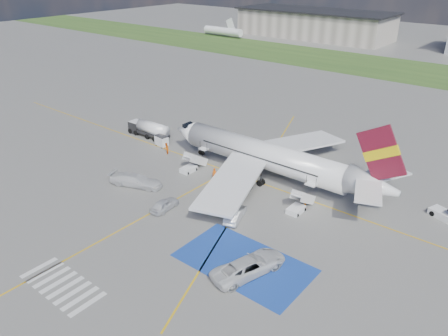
{
  "coord_description": "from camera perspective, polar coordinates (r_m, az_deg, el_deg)",
  "views": [
    {
      "loc": [
        31.63,
        -34.02,
        28.89
      ],
      "look_at": [
        -1.52,
        6.88,
        3.5
      ],
      "focal_mm": 35.0,
      "sensor_mm": 36.0,
      "label": 1
    }
  ],
  "objects": [
    {
      "name": "car_silver_b",
      "position": [
        53.39,
        1.47,
        -6.06
      ],
      "size": [
        3.04,
        4.87,
        1.51
      ],
      "primitive_type": "imported",
      "rotation": [
        0.0,
        0.0,
        3.48
      ],
      "color": "#A6A9AD",
      "rests_on": "ground"
    },
    {
      "name": "ground",
      "position": [
        54.71,
        -3.32,
        -6.18
      ],
      "size": [
        400.0,
        400.0,
        0.0
      ],
      "primitive_type": "plane",
      "color": "#60605E",
      "rests_on": "ground"
    },
    {
      "name": "crew_nose",
      "position": [
        71.57,
        -7.54,
        2.55
      ],
      "size": [
        1.14,
        1.19,
        1.94
      ],
      "primitive_type": "imported",
      "rotation": [
        0.0,
        0.0,
        -0.95
      ],
      "color": "orange",
      "rests_on": "ground"
    },
    {
      "name": "airstairs_fwd",
      "position": [
        65.7,
        -4.41,
        0.18
      ],
      "size": [
        1.9,
        5.2,
        3.6
      ],
      "color": "silver",
      "rests_on": "ground"
    },
    {
      "name": "car_silver_a",
      "position": [
        55.93,
        -7.79,
        -4.74
      ],
      "size": [
        2.18,
        4.47,
        1.47
      ],
      "primitive_type": "imported",
      "rotation": [
        0.0,
        0.0,
        3.25
      ],
      "color": "silver",
      "rests_on": "ground"
    },
    {
      "name": "van_white_b",
      "position": [
        62.14,
        -11.49,
        -1.34
      ],
      "size": [
        6.28,
        4.25,
        2.28
      ],
      "primitive_type": "imported",
      "rotation": [
        0.0,
        0.0,
        1.93
      ],
      "color": "silver",
      "rests_on": "ground"
    },
    {
      "name": "crosswalk",
      "position": [
        47.0,
        -20.4,
        -14.12
      ],
      "size": [
        9.0,
        4.0,
        0.01
      ],
      "color": "silver",
      "rests_on": "ground"
    },
    {
      "name": "gpu_cart",
      "position": [
        74.79,
        -8.15,
        3.46
      ],
      "size": [
        2.44,
        1.75,
        1.89
      ],
      "rotation": [
        0.0,
        0.0,
        -0.14
      ],
      "color": "silver",
      "rests_on": "ground"
    },
    {
      "name": "crew_aft",
      "position": [
        56.55,
        10.58,
        -4.45
      ],
      "size": [
        0.95,
        1.06,
        1.73
      ],
      "primitive_type": "imported",
      "rotation": [
        0.0,
        0.0,
        2.23
      ],
      "color": "orange",
      "rests_on": "ground"
    },
    {
      "name": "taxiway_line_main",
      "position": [
        62.87,
        4.02,
        -1.67
      ],
      "size": [
        120.0,
        0.2,
        0.01
      ],
      "primitive_type": "cube",
      "color": "gold",
      "rests_on": "ground"
    },
    {
      "name": "airliner",
      "position": [
        62.16,
        6.31,
        1.36
      ],
      "size": [
        36.81,
        32.95,
        11.92
      ],
      "color": "silver",
      "rests_on": "ground"
    },
    {
      "name": "airstairs_aft",
      "position": [
        56.01,
        9.61,
        -4.97
      ],
      "size": [
        1.9,
        5.2,
        3.6
      ],
      "color": "silver",
      "rests_on": "ground"
    },
    {
      "name": "staging_box",
      "position": [
        46.94,
        2.62,
        -12.26
      ],
      "size": [
        14.0,
        8.0,
        0.01
      ],
      "primitive_type": "cube",
      "color": "#183B94",
      "rests_on": "ground"
    },
    {
      "name": "grass_strip",
      "position": [
        135.95,
        25.13,
        11.1
      ],
      "size": [
        400.0,
        30.0,
        0.01
      ],
      "primitive_type": "cube",
      "color": "#2D4C1E",
      "rests_on": "ground"
    },
    {
      "name": "terminal_west",
      "position": [
        187.03,
        11.66,
        17.92
      ],
      "size": [
        60.0,
        22.0,
        10.0
      ],
      "primitive_type": "cube",
      "color": "gray",
      "rests_on": "ground"
    },
    {
      "name": "van_white_a",
      "position": [
        44.99,
        3.32,
        -12.33
      ],
      "size": [
        4.53,
        6.85,
        2.36
      ],
      "primitive_type": "imported",
      "rotation": [
        0.0,
        0.0,
        2.86
      ],
      "color": "silver",
      "rests_on": "ground"
    },
    {
      "name": "taxiway_line_cross",
      "position": [
        52.47,
        -14.89,
        -8.65
      ],
      "size": [
        0.2,
        60.0,
        0.01
      ],
      "primitive_type": "cube",
      "color": "gold",
      "rests_on": "ground"
    },
    {
      "name": "fuel_tanker",
      "position": [
        79.09,
        -9.79,
        4.89
      ],
      "size": [
        8.62,
        2.52,
        2.93
      ],
      "rotation": [
        0.0,
        0.0,
        0.01
      ],
      "color": "black",
      "rests_on": "ground"
    },
    {
      "name": "taxiway_line_diag",
      "position": [
        62.87,
        4.02,
        -1.67
      ],
      "size": [
        20.71,
        56.45,
        0.01
      ],
      "primitive_type": "cube",
      "rotation": [
        0.0,
        0.0,
        0.35
      ],
      "color": "gold",
      "rests_on": "ground"
    },
    {
      "name": "crew_fwd",
      "position": [
        62.38,
        -1.26,
        -0.86
      ],
      "size": [
        0.81,
        0.66,
        1.92
      ],
      "primitive_type": "imported",
      "rotation": [
        0.0,
        0.0,
        0.34
      ],
      "color": "#EE5E0C",
      "rests_on": "ground"
    }
  ]
}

